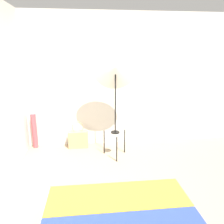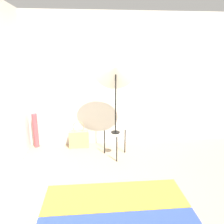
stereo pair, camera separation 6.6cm
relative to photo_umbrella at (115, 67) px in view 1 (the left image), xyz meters
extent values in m
cube|color=silver|center=(-0.19, 0.65, -0.32)|extent=(8.00, 0.05, 2.60)
cube|color=gold|center=(-0.20, -1.76, -1.20)|extent=(1.42, 0.47, 0.04)
cylinder|color=black|center=(0.00, -0.22, -1.39)|extent=(0.02, 0.02, 0.46)
cylinder|color=black|center=(-0.19, 0.11, -1.39)|extent=(0.02, 0.02, 0.46)
cylinder|color=black|center=(0.19, 0.11, -1.39)|extent=(0.02, 0.02, 0.46)
cylinder|color=black|center=(0.00, 0.00, -1.16)|extent=(0.16, 0.16, 0.02)
cylinder|color=black|center=(0.00, 0.00, -0.57)|extent=(0.02, 0.02, 1.18)
cone|color=white|center=(0.00, 0.00, 0.02)|extent=(0.84, 0.24, 0.85)
cube|color=tan|center=(-0.69, 0.45, -1.45)|extent=(0.39, 0.16, 0.34)
torus|color=tan|center=(-0.69, 0.45, -1.20)|extent=(0.23, 0.01, 0.23)
cylinder|color=#BC4C56|center=(-1.54, 0.53, -1.27)|extent=(0.10, 0.10, 0.70)
camera|label=1|loc=(-0.46, -3.67, 0.23)|focal=35.00mm
camera|label=2|loc=(-0.40, -3.67, 0.23)|focal=35.00mm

